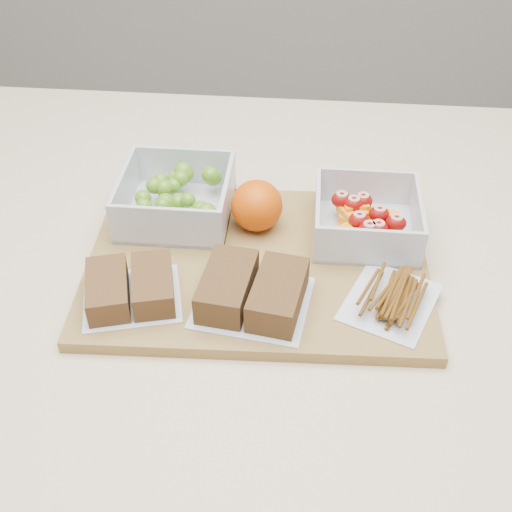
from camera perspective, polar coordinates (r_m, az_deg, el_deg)
The scene contains 8 objects.
counter at distance 1.17m, azimuth -0.56°, elevation -17.42°, with size 1.20×0.90×0.90m, color beige.
cutting_board at distance 0.80m, azimuth 0.12°, elevation -0.71°, with size 0.42×0.30×0.02m, color olive.
grape_container at distance 0.86m, azimuth -6.92°, elevation 5.20°, with size 0.14×0.14×0.06m.
fruit_container at distance 0.84m, azimuth 9.74°, elevation 3.15°, with size 0.13×0.13×0.06m.
orange at distance 0.83m, azimuth 0.07°, elevation 4.49°, with size 0.07×0.07×0.07m, color #DE5005.
sandwich_bag_left at distance 0.75m, azimuth -11.09°, elevation -2.80°, with size 0.13×0.12×0.03m.
sandwich_bag_center at distance 0.73m, azimuth -0.32°, elevation -3.13°, with size 0.14×0.13×0.04m.
pretzel_bag at distance 0.75m, azimuth 11.94°, elevation -3.40°, with size 0.13×0.14×0.03m.
Camera 1 is at (0.07, -0.61, 1.44)m, focal length 45.00 mm.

